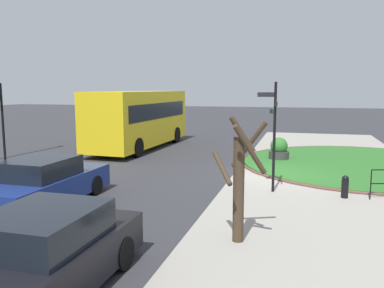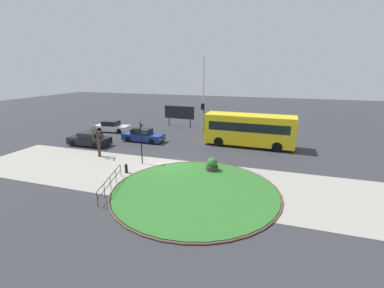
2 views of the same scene
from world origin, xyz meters
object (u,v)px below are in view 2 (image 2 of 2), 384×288
at_px(signpost_directional, 141,140).
at_px(bus_yellow, 249,130).
at_px(car_near_lane, 112,127).
at_px(street_tree_bare, 98,141).
at_px(car_trailing, 143,136).
at_px(lamppost_tall, 203,93).
at_px(traffic_light_near, 203,111).
at_px(car_far_lane, 90,139).
at_px(billboard_left, 179,113).
at_px(planter_near_signpost, 212,165).
at_px(bollard_foreground, 126,168).

distance_m(signpost_directional, bus_yellow, 11.54).
distance_m(car_near_lane, street_tree_bare, 10.22).
distance_m(car_near_lane, car_trailing, 6.76).
height_order(signpost_directional, lamppost_tall, lamppost_tall).
relative_size(signpost_directional, traffic_light_near, 0.99).
height_order(bus_yellow, street_tree_bare, bus_yellow).
height_order(bus_yellow, car_far_lane, bus_yellow).
bearing_deg(billboard_left, lamppost_tall, -17.36).
bearing_deg(lamppost_tall, planter_near_signpost, -71.79).
bearing_deg(car_trailing, signpost_directional, -61.72).
bearing_deg(street_tree_bare, lamppost_tall, 64.34).
relative_size(bollard_foreground, car_far_lane, 0.17).
bearing_deg(car_far_lane, street_tree_bare, 139.52).
height_order(car_far_lane, planter_near_signpost, car_far_lane).
xyz_separation_m(car_far_lane, street_tree_bare, (3.26, -2.83, 0.79)).
bearing_deg(signpost_directional, traffic_light_near, 81.23).
relative_size(car_far_lane, street_tree_bare, 1.52).
height_order(car_far_lane, traffic_light_near, traffic_light_near).
relative_size(car_trailing, street_tree_bare, 1.59).
xyz_separation_m(lamppost_tall, planter_near_signpost, (4.44, -13.49, -4.44)).
bearing_deg(lamppost_tall, bollard_foreground, -96.56).
height_order(bollard_foreground, car_trailing, car_trailing).
height_order(car_far_lane, lamppost_tall, lamppost_tall).
bearing_deg(bus_yellow, car_trailing, -169.41).
bearing_deg(bollard_foreground, bus_yellow, 51.72).
distance_m(signpost_directional, planter_near_signpost, 6.32).
height_order(car_far_lane, car_trailing, car_far_lane).
xyz_separation_m(billboard_left, street_tree_bare, (-2.49, -14.61, -0.51)).
bearing_deg(car_trailing, car_far_lane, -144.05).
relative_size(car_trailing, planter_near_signpost, 4.09).
height_order(bus_yellow, car_near_lane, bus_yellow).
relative_size(bollard_foreground, lamppost_tall, 0.08).
distance_m(bus_yellow, car_trailing, 11.62).
height_order(lamppost_tall, billboard_left, lamppost_tall).
relative_size(lamppost_tall, street_tree_bare, 3.20).
xyz_separation_m(bollard_foreground, bus_yellow, (8.27, 10.48, 1.39)).
distance_m(car_near_lane, lamppost_tall, 12.57).
distance_m(bollard_foreground, street_tree_bare, 5.37).
xyz_separation_m(car_near_lane, street_tree_bare, (4.73, -9.02, 0.82)).
relative_size(bollard_foreground, planter_near_signpost, 0.66).
relative_size(car_far_lane, traffic_light_near, 1.19).
bearing_deg(bus_yellow, bollard_foreground, -126.35).
bearing_deg(planter_near_signpost, car_far_lane, 167.41).
distance_m(bollard_foreground, bus_yellow, 13.42).
height_order(bus_yellow, planter_near_signpost, bus_yellow).
xyz_separation_m(car_near_lane, car_trailing, (6.07, -2.99, 0.01)).
distance_m(traffic_light_near, lamppost_tall, 2.49).
height_order(car_near_lane, car_trailing, car_trailing).
distance_m(bus_yellow, billboard_left, 12.35).
bearing_deg(planter_near_signpost, street_tree_bare, 178.36).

